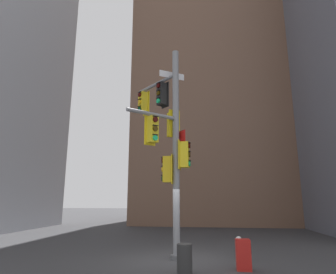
# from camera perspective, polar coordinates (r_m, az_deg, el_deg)

# --- Properties ---
(ground) EXTENTS (120.00, 120.00, 0.00)m
(ground) POSITION_cam_1_polar(r_m,az_deg,el_deg) (11.19, 1.75, -23.33)
(ground) COLOR #38383A
(building_mid_block) EXTENTS (15.27, 15.27, 34.35)m
(building_mid_block) POSITION_cam_1_polar(r_m,az_deg,el_deg) (34.47, 9.00, 13.64)
(building_mid_block) COLOR brown
(building_mid_block) RESTS_ON ground
(signal_pole_assembly) EXTENTS (2.55, 3.43, 8.23)m
(signal_pole_assembly) POSITION_cam_1_polar(r_m,az_deg,el_deg) (11.48, -0.10, 0.43)
(signal_pole_assembly) COLOR gray
(signal_pole_assembly) RESTS_ON ground
(fire_hydrant) EXTENTS (0.33, 0.23, 0.81)m
(fire_hydrant) POSITION_cam_1_polar(r_m,az_deg,el_deg) (11.31, 14.06, -20.68)
(fire_hydrant) COLOR silver
(fire_hydrant) RESTS_ON ground
(newspaper_box) EXTENTS (0.45, 0.36, 0.91)m
(newspaper_box) POSITION_cam_1_polar(r_m,az_deg,el_deg) (9.78, 14.85, -21.81)
(newspaper_box) COLOR red
(newspaper_box) RESTS_ON ground
(trash_bin) EXTENTS (0.45, 0.45, 0.84)m
(trash_bin) POSITION_cam_1_polar(r_m,az_deg,el_deg) (9.04, 3.33, -23.22)
(trash_bin) COLOR #2D2D2D
(trash_bin) RESTS_ON ground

